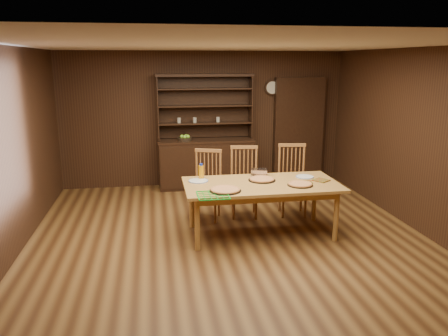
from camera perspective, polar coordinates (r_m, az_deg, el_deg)
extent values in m
plane|color=brown|center=(6.06, 0.91, -9.60)|extent=(6.00, 6.00, 0.00)
plane|color=white|center=(5.56, 1.02, 15.79)|extent=(6.00, 6.00, 0.00)
plane|color=#372111|center=(8.60, -2.63, 6.39)|extent=(5.50, 0.00, 5.50)
plane|color=#372111|center=(2.88, 11.81, -9.05)|extent=(5.50, 0.00, 5.50)
plane|color=#372111|center=(5.85, -26.59, 1.42)|extent=(0.00, 6.00, 6.00)
plane|color=#372111|center=(6.72, 24.73, 3.06)|extent=(0.00, 6.00, 6.00)
cube|color=black|center=(8.50, -2.36, 0.48)|extent=(1.80, 0.50, 0.90)
cube|color=black|center=(8.40, -2.39, 3.60)|extent=(1.84, 0.52, 0.04)
cube|color=black|center=(8.54, -2.62, 8.03)|extent=(1.80, 0.02, 1.20)
cube|color=black|center=(8.34, -8.64, 7.75)|extent=(0.02, 0.32, 1.20)
cube|color=black|center=(8.55, 3.49, 8.02)|extent=(0.02, 0.32, 1.20)
cube|color=black|center=(8.35, -2.54, 12.03)|extent=(1.84, 0.34, 0.05)
cylinder|color=#A29C89|center=(8.38, -5.90, 6.22)|extent=(0.07, 0.07, 0.10)
cylinder|color=#A29C89|center=(8.40, -3.85, 6.28)|extent=(0.07, 0.07, 0.10)
cube|color=black|center=(8.96, 9.66, 4.90)|extent=(1.00, 0.18, 2.10)
cylinder|color=black|center=(8.77, 6.30, 10.40)|extent=(0.30, 0.04, 0.30)
cylinder|color=beige|center=(8.74, 6.35, 10.39)|extent=(0.24, 0.01, 0.24)
cube|color=#BA8340|center=(6.11, 4.92, -2.17)|extent=(2.16, 1.08, 0.04)
cylinder|color=#BA8340|center=(5.69, -3.51, -7.36)|extent=(0.07, 0.07, 0.71)
cylinder|color=#BA8340|center=(6.46, -4.27, -4.76)|extent=(0.07, 0.07, 0.71)
cylinder|color=#BA8340|center=(6.16, 14.43, -6.11)|extent=(0.07, 0.07, 0.71)
cylinder|color=#BA8340|center=(6.87, 11.72, -3.86)|extent=(0.07, 0.07, 0.71)
cube|color=#AE773B|center=(6.75, -2.33, -3.01)|extent=(0.56, 0.54, 0.04)
cylinder|color=#AE773B|center=(6.71, -4.01, -5.26)|extent=(0.04, 0.04, 0.44)
cylinder|color=#AE773B|center=(7.01, -3.40, -4.43)|extent=(0.04, 0.04, 0.44)
cylinder|color=#AE773B|center=(6.65, -1.16, -5.43)|extent=(0.04, 0.04, 0.44)
cylinder|color=#AE773B|center=(6.94, -0.67, -4.58)|extent=(0.04, 0.04, 0.44)
cube|color=#AE773B|center=(6.78, -2.06, 2.30)|extent=(0.41, 0.17, 0.05)
cube|color=#AE773B|center=(6.87, 2.69, -2.60)|extent=(0.51, 0.49, 0.04)
cylinder|color=#AE773B|center=(6.78, 1.29, -4.97)|extent=(0.04, 0.04, 0.45)
cylinder|color=#AE773B|center=(7.09, 1.18, -4.13)|extent=(0.04, 0.04, 0.45)
cylinder|color=#AE773B|center=(6.81, 4.21, -4.94)|extent=(0.04, 0.04, 0.45)
cylinder|color=#AE773B|center=(7.11, 3.97, -4.11)|extent=(0.04, 0.04, 0.45)
cube|color=#AE773B|center=(6.91, 2.64, 2.73)|extent=(0.43, 0.10, 0.05)
cube|color=#AE773B|center=(7.02, 8.98, -2.34)|extent=(0.52, 0.50, 0.04)
cylinder|color=#AE773B|center=(6.91, 7.72, -4.71)|extent=(0.04, 0.04, 0.46)
cylinder|color=#AE773B|center=(7.22, 7.29, -3.88)|extent=(0.04, 0.04, 0.46)
cylinder|color=#AE773B|center=(6.98, 10.59, -4.64)|extent=(0.04, 0.04, 0.46)
cylinder|color=#AE773B|center=(7.28, 10.03, -3.83)|extent=(0.04, 0.04, 0.46)
cube|color=#AE773B|center=(7.06, 8.89, 2.98)|extent=(0.44, 0.09, 0.05)
cylinder|color=black|center=(5.72, 0.16, -2.98)|extent=(0.42, 0.42, 0.01)
cylinder|color=#E1A860|center=(5.72, 0.16, -2.83)|extent=(0.38, 0.38, 0.02)
torus|color=#C47F46|center=(5.72, 0.16, -2.83)|extent=(0.39, 0.39, 0.03)
cylinder|color=black|center=(6.07, 9.91, -2.20)|extent=(0.35, 0.35, 0.01)
cylinder|color=#E1A860|center=(6.06, 9.92, -2.07)|extent=(0.32, 0.32, 0.02)
torus|color=#C47F46|center=(6.06, 9.92, -2.07)|extent=(0.33, 0.33, 0.03)
cylinder|color=black|center=(6.25, 4.97, -1.58)|extent=(0.39, 0.39, 0.01)
cylinder|color=#E1A860|center=(6.24, 4.97, -1.45)|extent=(0.35, 0.35, 0.02)
torus|color=#C47F46|center=(6.24, 4.97, -1.45)|extent=(0.36, 0.36, 0.03)
cylinder|color=silver|center=(6.18, -3.37, -1.69)|extent=(0.28, 0.28, 0.01)
torus|color=#364CA4|center=(6.18, -3.37, -1.67)|extent=(0.28, 0.28, 0.01)
cylinder|color=silver|center=(6.50, 10.49, -1.13)|extent=(0.26, 0.26, 0.01)
torus|color=#364CA4|center=(6.50, 10.49, -1.11)|extent=(0.26, 0.26, 0.01)
cube|color=white|center=(6.51, 4.61, -0.56)|extent=(0.27, 0.22, 0.09)
cylinder|color=orange|center=(6.28, -3.00, -0.57)|extent=(0.08, 0.08, 0.20)
cylinder|color=#152AAA|center=(6.25, -3.01, 0.45)|extent=(0.04, 0.04, 0.03)
cube|color=#A92013|center=(6.36, 12.56, -1.57)|extent=(0.27, 0.27, 0.01)
cube|color=#A92013|center=(6.24, 10.58, -1.78)|extent=(0.20, 0.20, 0.01)
cylinder|color=black|center=(8.31, -5.17, 3.78)|extent=(0.29, 0.29, 0.06)
sphere|color=#91D438|center=(8.30, -5.52, 4.11)|extent=(0.08, 0.08, 0.08)
sphere|color=#91D438|center=(8.33, -4.98, 4.17)|extent=(0.08, 0.08, 0.08)
sphere|color=#91D438|center=(8.25, -5.15, 4.07)|extent=(0.08, 0.08, 0.08)
sphere|color=#91D438|center=(8.28, -4.75, 4.12)|extent=(0.08, 0.08, 0.08)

